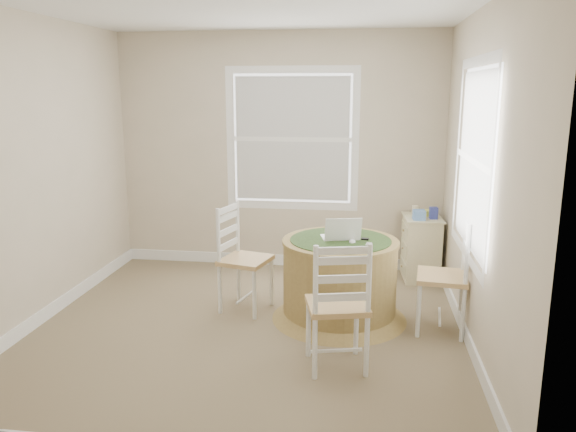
# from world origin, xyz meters

# --- Properties ---
(room) EXTENTS (3.64, 3.64, 2.64)m
(room) POSITION_xyz_m (0.17, 0.16, 1.30)
(room) COLOR #887A56
(room) RESTS_ON ground
(round_table) EXTENTS (1.19, 1.19, 0.72)m
(round_table) POSITION_xyz_m (0.76, 0.34, 0.39)
(round_table) COLOR olive
(round_table) RESTS_ON ground
(chair_left) EXTENTS (0.49, 0.51, 0.95)m
(chair_left) POSITION_xyz_m (-0.10, 0.43, 0.47)
(chair_left) COLOR white
(chair_left) RESTS_ON ground
(chair_near) EXTENTS (0.50, 0.48, 0.95)m
(chair_near) POSITION_xyz_m (0.78, -0.55, 0.47)
(chair_near) COLOR white
(chair_near) RESTS_ON ground
(chair_right) EXTENTS (0.45, 0.46, 0.95)m
(chair_right) POSITION_xyz_m (1.61, 0.19, 0.47)
(chair_right) COLOR white
(chair_right) RESTS_ON ground
(laptop) EXTENTS (0.37, 0.34, 0.22)m
(laptop) POSITION_xyz_m (0.76, 0.37, 0.75)
(laptop) COLOR white
(laptop) RESTS_ON round_table
(mouse) EXTENTS (0.07, 0.10, 0.03)m
(mouse) POSITION_xyz_m (0.86, 0.27, 0.73)
(mouse) COLOR white
(mouse) RESTS_ON round_table
(phone) EXTENTS (0.06, 0.10, 0.02)m
(phone) POSITION_xyz_m (1.00, 0.22, 0.72)
(phone) COLOR #B7BABF
(phone) RESTS_ON round_table
(keys) EXTENTS (0.07, 0.06, 0.02)m
(keys) POSITION_xyz_m (0.97, 0.36, 0.72)
(keys) COLOR black
(keys) RESTS_ON round_table
(corner_chest) EXTENTS (0.42, 0.54, 0.68)m
(corner_chest) POSITION_xyz_m (1.56, 1.52, 0.34)
(corner_chest) COLOR beige
(corner_chest) RESTS_ON ground
(tissue_box) EXTENTS (0.13, 0.13, 0.10)m
(tissue_box) POSITION_xyz_m (1.52, 1.40, 0.73)
(tissue_box) COLOR #5F8FD9
(tissue_box) RESTS_ON corner_chest
(box_yellow) EXTENTS (0.16, 0.11, 0.06)m
(box_yellow) POSITION_xyz_m (1.61, 1.57, 0.71)
(box_yellow) COLOR #EEF055
(box_yellow) RESTS_ON corner_chest
(box_blue) EXTENTS (0.09, 0.09, 0.12)m
(box_blue) POSITION_xyz_m (1.65, 1.46, 0.74)
(box_blue) COLOR #303A92
(box_blue) RESTS_ON corner_chest
(cup_cream) EXTENTS (0.07, 0.07, 0.09)m
(cup_cream) POSITION_xyz_m (1.50, 1.64, 0.72)
(cup_cream) COLOR beige
(cup_cream) RESTS_ON corner_chest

